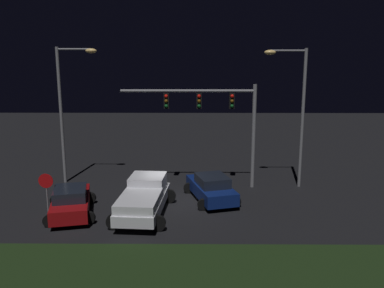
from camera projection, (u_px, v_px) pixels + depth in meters
ground_plane at (168, 202)px, 22.92m from camera, size 80.00×80.00×0.00m
grass_median at (152, 285)px, 14.42m from camera, size 27.72×6.33×0.10m
pickup_truck at (144, 196)px, 21.02m from camera, size 3.14×5.53×1.80m
car_sedan at (211, 188)px, 23.18m from camera, size 3.23×4.73×1.51m
car_sedan_far at (71, 201)px, 20.95m from camera, size 3.11×4.69×1.51m
traffic_signal_gantry at (215, 111)px, 24.77m from camera, size 8.32×0.56×6.50m
street_lamp_left at (68, 100)px, 25.66m from camera, size 2.58×0.44×8.75m
street_lamp_right at (295, 102)px, 24.80m from camera, size 2.62×0.44×8.64m
stop_sign at (46, 186)px, 20.78m from camera, size 0.76×0.08×2.23m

